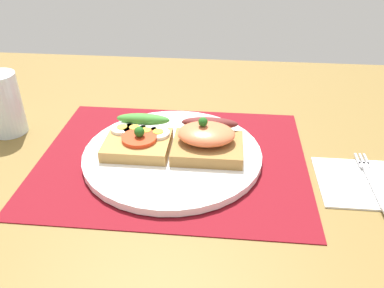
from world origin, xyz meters
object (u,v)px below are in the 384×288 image
napkin (370,183)px  drinking_glass (4,104)px  sandwich_salmon (207,139)px  fork (371,179)px  sandwich_egg_tomato (139,138)px  plate (173,154)px

napkin → drinking_glass: (-57.46, 9.42, 4.94)cm
sandwich_salmon → fork: size_ratio=0.76×
sandwich_salmon → napkin: 23.89cm
sandwich_egg_tomato → sandwich_salmon: (10.56, -0.47, 0.62)cm
sandwich_salmon → sandwich_egg_tomato: bearing=177.5°
plate → sandwich_egg_tomato: 5.80cm
sandwich_salmon → fork: 23.89cm
plate → drinking_glass: drinking_glass is taller
plate → napkin: size_ratio=1.88×
napkin → drinking_glass: 58.44cm
sandwich_egg_tomato → napkin: 34.27cm
plate → napkin: (28.50, -3.68, -0.55)cm
sandwich_egg_tomato → sandwich_salmon: 10.58cm
napkin → fork: bearing=66.9°
napkin → fork: 0.54cm
sandwich_salmon → napkin: sandwich_salmon is taller
fork → drinking_glass: 58.47cm
plate → sandwich_salmon: sandwich_salmon is taller
fork → plate: bearing=173.2°
plate → sandwich_egg_tomato: size_ratio=2.76×
sandwich_salmon → fork: sandwich_salmon is taller
plate → sandwich_salmon: 5.89cm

